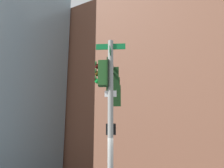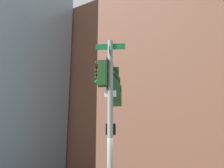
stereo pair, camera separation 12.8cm
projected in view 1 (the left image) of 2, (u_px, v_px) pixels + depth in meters
signal_pole_assembly at (112, 93)px, 11.70m from camera, size 3.05×5.17×6.32m
building_brick_nearside at (197, 16)px, 37.20m from camera, size 23.85×14.90×42.46m
building_brick_farside at (131, 84)px, 56.64m from camera, size 23.75×15.68×35.10m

